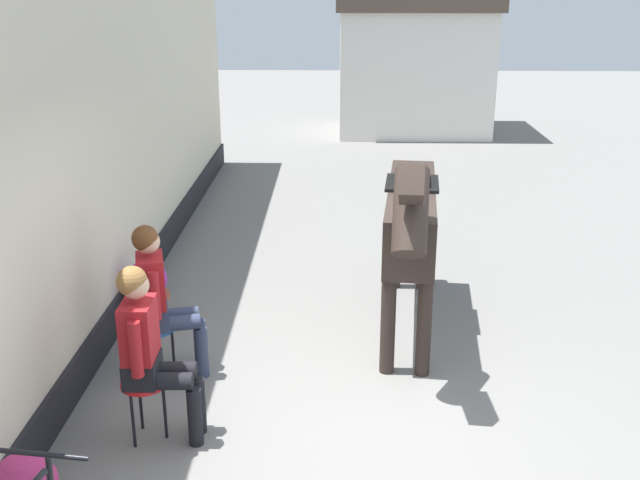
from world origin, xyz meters
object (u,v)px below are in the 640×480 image
(saddled_horse_center, at_px, (411,218))
(flower_planter_far, at_px, (148,289))
(seated_visitor_far, at_px, (160,294))
(seated_visitor_near, at_px, (149,346))

(saddled_horse_center, xyz_separation_m, flower_planter_far, (-2.58, 0.18, -0.82))
(saddled_horse_center, bearing_deg, seated_visitor_far, -156.44)
(seated_visitor_far, relative_size, flower_planter_far, 2.17)
(seated_visitor_near, relative_size, flower_planter_far, 2.17)
(saddled_horse_center, height_order, flower_planter_far, saddled_horse_center)
(seated_visitor_far, height_order, flower_planter_far, seated_visitor_far)
(seated_visitor_far, distance_m, flower_planter_far, 1.28)
(seated_visitor_far, bearing_deg, flower_planter_far, 109.87)
(seated_visitor_far, relative_size, saddled_horse_center, 0.46)
(seated_visitor_far, bearing_deg, seated_visitor_near, -81.97)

